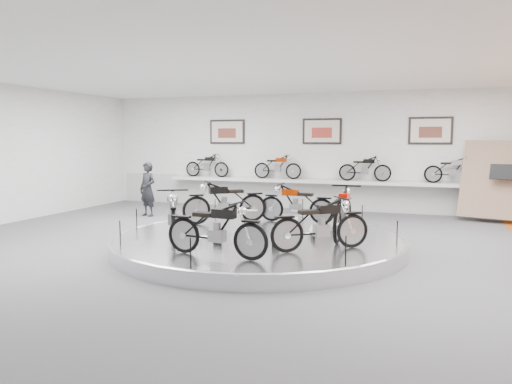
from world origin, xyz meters
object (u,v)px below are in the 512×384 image
(display_platform, at_px, (258,243))
(bike_a, at_px, (343,212))
(shelf, at_px, (320,181))
(bike_c, at_px, (225,202))
(bike_e, at_px, (216,229))
(bike_f, at_px, (321,224))
(bike_d, at_px, (173,212))
(bike_b, at_px, (296,203))
(visitor, at_px, (148,189))

(display_platform, height_order, bike_a, bike_a)
(bike_a, bearing_deg, shelf, 15.66)
(shelf, height_order, bike_c, bike_c)
(bike_c, relative_size, bike_e, 1.06)
(bike_a, xyz_separation_m, bike_f, (-0.19, -1.43, -0.05))
(display_platform, distance_m, bike_e, 2.22)
(display_platform, bearing_deg, bike_d, -155.17)
(bike_b, height_order, visitor, visitor)
(bike_a, relative_size, bike_d, 1.00)
(bike_d, xyz_separation_m, visitor, (-3.19, 4.18, 0.00))
(bike_c, xyz_separation_m, bike_e, (1.27, -3.43, -0.03))
(bike_c, height_order, visitor, visitor)
(shelf, relative_size, bike_b, 6.52)
(display_platform, bearing_deg, shelf, 90.00)
(display_platform, height_order, shelf, shelf)
(shelf, relative_size, visitor, 6.43)
(bike_b, relative_size, bike_c, 0.91)
(bike_e, height_order, visitor, visitor)
(display_platform, relative_size, visitor, 3.74)
(bike_c, distance_m, visitor, 4.10)
(bike_a, bearing_deg, bike_f, 171.51)
(bike_e, distance_m, visitor, 7.31)
(bike_b, relative_size, bike_f, 0.98)
(bike_c, height_order, bike_d, bike_d)
(shelf, bearing_deg, bike_b, -85.60)
(bike_b, bearing_deg, bike_a, 135.66)
(display_platform, xyz_separation_m, bike_a, (1.78, 0.47, 0.70))
(shelf, bearing_deg, display_platform, -90.00)
(bike_c, relative_size, visitor, 1.08)
(bike_e, bearing_deg, bike_d, 146.23)
(display_platform, bearing_deg, bike_a, 14.71)
(bike_a, distance_m, bike_e, 3.18)
(bike_f, bearing_deg, visitor, 108.54)
(bike_a, relative_size, bike_e, 1.08)
(bike_e, height_order, bike_f, bike_e)
(shelf, distance_m, visitor, 5.73)
(shelf, relative_size, bike_d, 5.87)
(display_platform, height_order, bike_b, bike_b)
(bike_c, bearing_deg, bike_e, 72.56)
(bike_f, xyz_separation_m, visitor, (-6.47, 4.37, 0.05))
(bike_f, height_order, visitor, visitor)
(bike_d, relative_size, visitor, 1.09)
(visitor, bearing_deg, bike_d, -35.63)
(bike_d, height_order, bike_f, bike_d)
(display_platform, bearing_deg, bike_b, 80.25)
(shelf, height_order, bike_b, bike_b)
(display_platform, distance_m, bike_c, 2.01)
(display_platform, distance_m, visitor, 5.99)
(visitor, bearing_deg, bike_a, -6.74)
(bike_c, distance_m, bike_f, 3.72)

